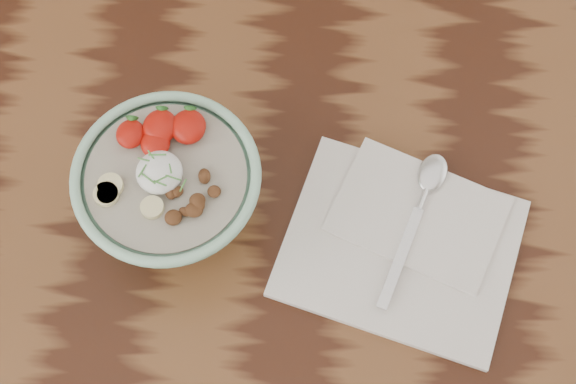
% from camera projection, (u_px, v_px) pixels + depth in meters
% --- Properties ---
extents(table, '(1.60, 0.90, 0.75)m').
position_uv_depth(table, '(300.00, 202.00, 1.01)').
color(table, '#35180D').
rests_on(table, ground).
extents(breakfast_bowl, '(0.19, 0.19, 0.13)m').
position_uv_depth(breakfast_bowl, '(171.00, 190.00, 0.85)').
color(breakfast_bowl, '#9BD1B1').
rests_on(breakfast_bowl, table).
extents(napkin, '(0.29, 0.26, 0.02)m').
position_uv_depth(napkin, '(404.00, 241.00, 0.89)').
color(napkin, white).
rests_on(napkin, table).
extents(spoon, '(0.08, 0.19, 0.01)m').
position_uv_depth(spoon, '(425.00, 193.00, 0.90)').
color(spoon, silver).
rests_on(spoon, napkin).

